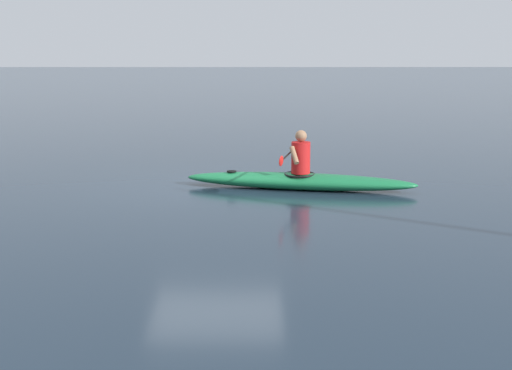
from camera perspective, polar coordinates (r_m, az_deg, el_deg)
ground_plane at (r=12.86m, az=-3.30°, el=-0.26°), size 160.00×160.00×0.00m
kayak at (r=12.74m, az=3.58°, el=0.32°), size 4.29×1.49×0.30m
kayaker at (r=12.66m, az=3.59°, el=2.49°), size 0.62×2.29×0.79m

